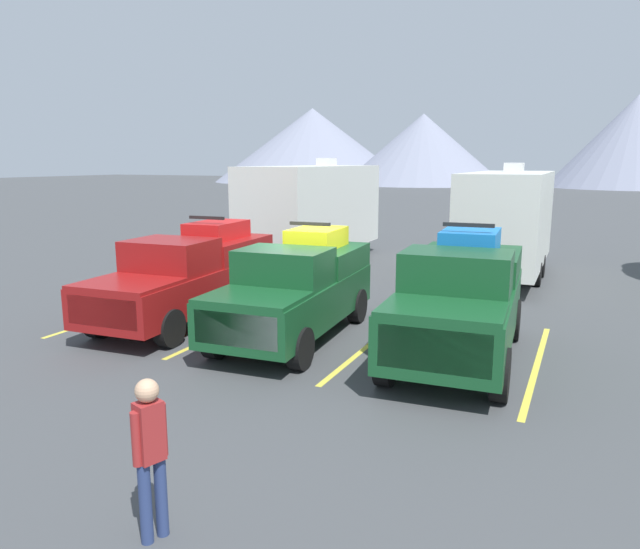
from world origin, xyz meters
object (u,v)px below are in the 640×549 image
pickup_truck_b (297,286)px  pickup_truck_c (460,298)px  camper_trailer_a (314,208)px  person_a (150,449)px  pickup_truck_a (190,273)px  camper_trailer_b (507,219)px

pickup_truck_b → pickup_truck_c: (3.58, 0.05, 0.08)m
camper_trailer_a → person_a: (5.72, -15.97, -1.09)m
pickup_truck_b → pickup_truck_c: size_ratio=0.98×
pickup_truck_c → camper_trailer_a: size_ratio=0.60×
pickup_truck_b → camper_trailer_a: size_ratio=0.59×
pickup_truck_a → camper_trailer_a: 8.66m
pickup_truck_a → pickup_truck_b: 3.16m
camper_trailer_b → person_a: size_ratio=4.53×
pickup_truck_c → camper_trailer_b: camper_trailer_b is taller
camper_trailer_a → pickup_truck_b: bearing=-66.9°
pickup_truck_a → pickup_truck_b: bearing=-5.6°
pickup_truck_c → person_a: bearing=-103.1°
pickup_truck_c → camper_trailer_b: (-0.25, 8.64, 0.79)m
pickup_truck_c → person_a: 7.32m
pickup_truck_a → camper_trailer_a: size_ratio=0.66×
pickup_truck_b → person_a: 7.34m
camper_trailer_a → person_a: 17.00m
person_a → pickup_truck_b: bearing=105.2°
pickup_truck_c → camper_trailer_a: camper_trailer_a is taller
pickup_truck_a → pickup_truck_c: (6.73, -0.26, 0.09)m
pickup_truck_a → pickup_truck_b: (3.15, -0.31, 0.00)m
pickup_truck_c → camper_trailer_b: size_ratio=0.68×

